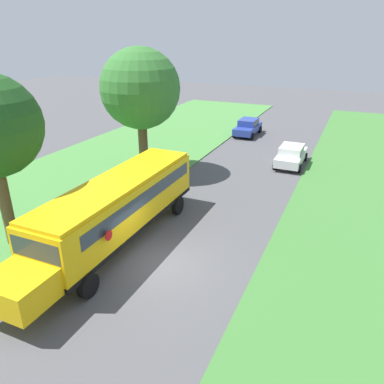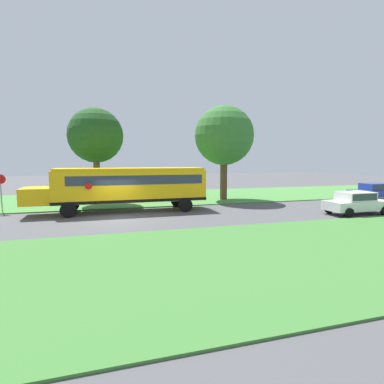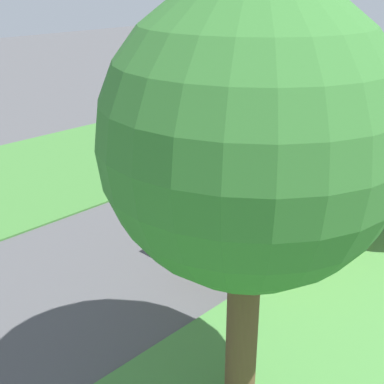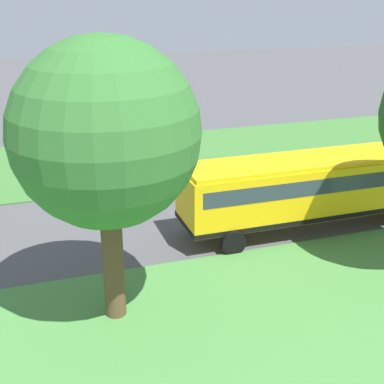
{
  "view_description": "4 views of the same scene",
  "coord_description": "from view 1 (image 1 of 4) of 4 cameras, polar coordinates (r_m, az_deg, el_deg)",
  "views": [
    {
      "loc": [
        6.95,
        -12.24,
        9.47
      ],
      "look_at": [
        -0.62,
        4.84,
        1.44
      ],
      "focal_mm": 35.0,
      "sensor_mm": 36.0,
      "label": 1
    },
    {
      "loc": [
        19.14,
        -0.8,
        3.72
      ],
      "look_at": [
        0.02,
        4.84,
        1.59
      ],
      "focal_mm": 28.0,
      "sensor_mm": 36.0,
      "label": 2
    },
    {
      "loc": [
        -12.12,
        17.05,
        8.67
      ],
      "look_at": [
        0.08,
        4.33,
        1.34
      ],
      "focal_mm": 50.0,
      "sensor_mm": 36.0,
      "label": 3
    },
    {
      "loc": [
        -21.08,
        12.11,
        9.81
      ],
      "look_at": [
        -1.59,
        5.67,
        1.82
      ],
      "focal_mm": 50.0,
      "sensor_mm": 36.0,
      "label": 4
    }
  ],
  "objects": [
    {
      "name": "car_white_nearest",
      "position": [
        29.63,
        14.88,
        5.59
      ],
      "size": [
        2.02,
        4.4,
        1.56
      ],
      "color": "silver",
      "rests_on": "ground"
    },
    {
      "name": "oak_tree_roadside_mid",
      "position": [
        26.33,
        -7.84,
        15.13
      ],
      "size": [
        5.4,
        5.4,
        8.66
      ],
      "color": "brown",
      "rests_on": "ground"
    },
    {
      "name": "car_blue_middle",
      "position": [
        37.96,
        8.52,
        9.9
      ],
      "size": [
        2.02,
        4.4,
        1.56
      ],
      "color": "#283D93",
      "rests_on": "ground"
    },
    {
      "name": "ground_plane",
      "position": [
        16.97,
        -4.8,
        -10.78
      ],
      "size": [
        120.0,
        120.0,
        0.0
      ],
      "primitive_type": "plane",
      "color": "#4C4C4F"
    },
    {
      "name": "school_bus",
      "position": [
        17.92,
        -11.44,
        -2.15
      ],
      "size": [
        2.84,
        12.42,
        3.16
      ],
      "color": "yellow",
      "rests_on": "ground"
    }
  ]
}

